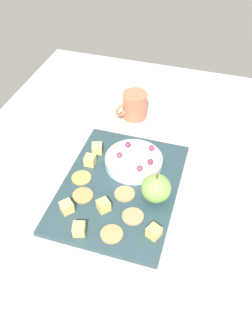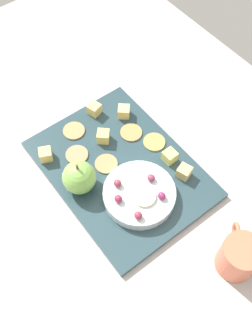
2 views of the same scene
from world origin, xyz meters
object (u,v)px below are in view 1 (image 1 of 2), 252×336
cracker_2 (112,234)px  apple_slice_0 (137,153)px  grape_3 (128,145)px  grape_0 (150,162)px  cheese_cube_3 (90,160)px  cheese_cube_4 (97,148)px  cheese_cube_2 (67,207)px  serving_dish (133,161)px  cheese_cube_1 (103,206)px  platter (120,187)px  grape_2 (152,148)px  cracker_0 (133,216)px  grape_1 (119,155)px  grape_4 (140,168)px  cracker_1 (83,195)px  apple_whole (156,188)px  cracker_4 (81,178)px  cracker_3 (125,194)px  cheese_cube_0 (154,232)px  cheese_cube_5 (79,229)px

cracker_2 → apple_slice_0: apple_slice_0 is taller
grape_3 → grape_0: bearing=-122.6°
cheese_cube_3 → cheese_cube_4: size_ratio=1.00×
cheese_cube_2 → grape_3: grape_3 is taller
serving_dish → cheese_cube_1: size_ratio=5.62×
platter → grape_2: (12.39, -4.95, 3.76)cm
platter → cracker_0: 10.34cm
grape_2 → cheese_cube_3: bearing=116.9°
grape_1 → grape_4: same height
cheese_cube_4 → grape_2: grape_2 is taller
serving_dish → cheese_cube_3: cheese_cube_3 is taller
grape_1 → grape_4: bearing=-116.9°
cracker_1 → grape_1: size_ratio=2.93×
cheese_cube_2 → grape_1: bearing=-20.5°
cracker_2 → grape_0: (21.64, -3.19, 2.92)cm
cheese_cube_2 → apple_whole: bearing=-62.6°
cracker_0 → cracker_4: (7.81, 15.96, 0.00)cm
apple_whole → apple_slice_0: size_ratio=1.52×
cracker_1 → cracker_3: (3.43, -9.60, 0.00)cm
platter → grape_1: 8.59cm
cracker_4 → platter: bearing=-86.1°
cheese_cube_2 → cracker_0: cheese_cube_2 is taller
serving_dish → apple_slice_0: (1.64, -0.65, 1.47)cm
cracker_0 → cracker_1: 13.63cm
cracker_0 → apple_slice_0: 18.87cm
cracker_1 → cracker_3: same height
grape_1 → cheese_cube_2: bearing=159.5°
apple_whole → platter: bearing=81.3°
apple_whole → cheese_cube_0: (-10.54, -2.14, -2.20)cm
serving_dish → cracker_2: size_ratio=2.99×
cheese_cube_0 → cracker_0: bearing=58.7°
cheese_cube_0 → cheese_cube_2: 20.98cm
cheese_cube_4 → grape_0: (-2.64, -15.56, 1.77)cm
platter → cheese_cube_5: size_ratio=14.20×
cheese_cube_3 → grape_0: bearing=-81.8°
grape_4 → apple_slice_0: bearing=20.9°
cheese_cube_1 → cracker_0: bearing=-91.4°
apple_whole → cheese_cube_4: bearing=59.5°
grape_4 → grape_2: bearing=-7.5°
apple_whole → grape_0: size_ratio=4.10×
platter → cracker_0: cracker_0 is taller
apple_whole → cheese_cube_2: (-9.76, 18.83, -2.20)cm
cracker_1 → grape_3: (17.88, -6.07, 2.85)cm
grape_1 → cracker_0: bearing=-152.5°
serving_dish → cracker_0: 17.31cm
cheese_cube_1 → cracker_2: (-6.15, -4.07, -1.15)cm
apple_whole → cheese_cube_2: size_ratio=2.64×
cheese_cube_0 → cheese_cube_5: same height
platter → cheese_cube_5: bearing=165.0°
cheese_cube_4 → cracker_3: size_ratio=0.53×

